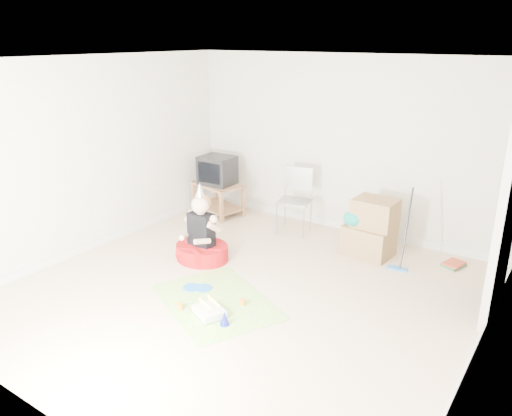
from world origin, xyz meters
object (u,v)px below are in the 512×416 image
Objects in this scene: seated_woman at (202,243)px; birthday_cake at (209,312)px; cardboard_boxes at (370,228)px; tv_stand at (218,196)px; crt_tv at (217,170)px; folding_chair at (294,201)px.

seated_woman is 2.64× the size of birthday_cake.
birthday_cake is at bearing -107.79° from cardboard_boxes.
cardboard_boxes reaches higher than birthday_cake.
tv_stand is 0.45m from crt_tv.
crt_tv is 0.53× the size of folding_chair.
seated_woman is at bearing -108.67° from folding_chair.
tv_stand is at bearing -91.89° from crt_tv.
cardboard_boxes is 2.26m from seated_woman.
seated_woman reaches higher than cardboard_boxes.
tv_stand reaches higher than birthday_cake.
tv_stand is at bearing 126.68° from birthday_cake.
cardboard_boxes is 2.60m from birthday_cake.
seated_woman reaches higher than birthday_cake.
cardboard_boxes is 1.98× the size of birthday_cake.
tv_stand is at bearing 121.61° from seated_woman.
birthday_cake is (-0.79, -2.45, -0.34)m from cardboard_boxes.
folding_chair is at bearing 100.35° from birthday_cake.
cardboard_boxes is at bearing -6.28° from folding_chair.
folding_chair reaches higher than crt_tv.
folding_chair is 1.27m from cardboard_boxes.
birthday_cake is at bearing -79.65° from folding_chair.
folding_chair is (1.47, -0.01, -0.26)m from crt_tv.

